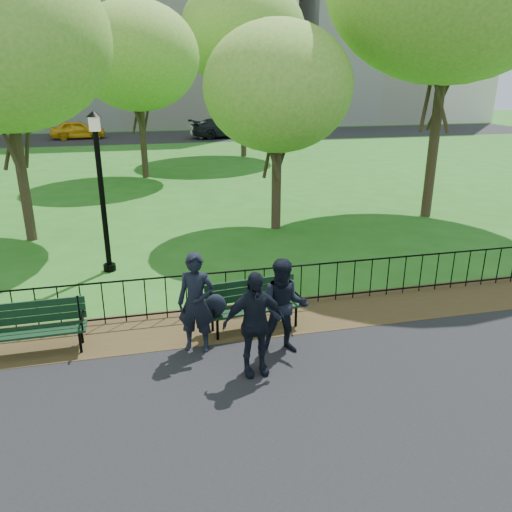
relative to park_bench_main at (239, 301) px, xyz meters
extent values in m
plane|color=#266019|center=(-0.29, -1.12, -0.62)|extent=(120.00, 120.00, 0.00)
cube|color=#382C17|center=(-0.29, 0.38, -0.61)|extent=(60.00, 1.60, 0.01)
cube|color=black|center=(-0.29, 33.88, -0.61)|extent=(70.00, 9.00, 0.01)
cylinder|color=black|center=(-0.29, 0.88, 0.26)|extent=(24.00, 0.04, 0.04)
cylinder|color=black|center=(-0.29, 0.88, -0.50)|extent=(24.00, 0.04, 0.04)
cylinder|color=black|center=(-0.29, 0.88, -0.17)|extent=(0.02, 0.02, 0.90)
cube|color=silver|center=(25.71, 46.88, 11.38)|extent=(20.00, 15.00, 24.00)
cube|color=black|center=(0.30, 0.00, -0.17)|extent=(1.84, 0.67, 0.04)
cube|color=black|center=(0.27, 0.26, 0.17)|extent=(1.79, 0.23, 0.45)
cylinder|color=black|center=(-0.46, -0.26, -0.40)|extent=(0.05, 0.05, 0.45)
cylinder|color=black|center=(1.09, -0.09, -0.40)|extent=(0.05, 0.05, 0.45)
cylinder|color=black|center=(-0.50, 0.10, -0.40)|extent=(0.05, 0.05, 0.45)
cylinder|color=black|center=(1.05, 0.27, -0.40)|extent=(0.05, 0.05, 0.45)
cylinder|color=black|center=(-0.55, -0.09, 0.01)|extent=(0.10, 0.56, 0.04)
cylinder|color=black|center=(1.14, 0.09, 0.01)|extent=(0.10, 0.56, 0.04)
ellipsoid|color=black|center=(-0.47, -0.18, 0.06)|extent=(0.41, 0.31, 0.42)
cube|color=black|center=(-3.61, 0.01, -0.19)|extent=(1.74, 0.49, 0.04)
cube|color=black|center=(-3.61, 0.26, 0.15)|extent=(1.73, 0.07, 0.43)
cylinder|color=black|center=(-2.85, -0.15, -0.40)|extent=(0.05, 0.05, 0.43)
cylinder|color=black|center=(-2.86, 0.19, -0.40)|extent=(0.05, 0.05, 0.43)
cylinder|color=black|center=(-2.79, 0.02, -0.01)|extent=(0.05, 0.54, 0.04)
cylinder|color=black|center=(-2.51, 3.85, -0.53)|extent=(0.30, 0.30, 0.17)
cylinder|color=black|center=(-2.51, 3.85, 1.11)|extent=(0.13, 0.13, 3.46)
cube|color=beige|center=(-2.51, 3.85, 2.95)|extent=(0.24, 0.24, 0.32)
cone|color=black|center=(-2.51, 3.85, 3.16)|extent=(0.35, 0.35, 0.13)
cylinder|color=#2D2116|center=(-4.86, 7.03, 1.07)|extent=(0.29, 0.29, 3.38)
ellipsoid|color=#549A2E|center=(-4.86, 7.03, 4.89)|extent=(5.69, 5.69, 4.84)
cylinder|color=#2D2116|center=(2.53, 6.51, 0.69)|extent=(0.30, 0.30, 2.62)
ellipsoid|color=#549A2E|center=(2.53, 6.51, 3.66)|extent=(4.42, 4.42, 3.76)
cylinder|color=#2D2116|center=(8.03, 6.75, 1.72)|extent=(0.34, 0.34, 4.69)
cylinder|color=#2D2116|center=(-1.26, 16.30, 1.05)|extent=(0.31, 0.31, 3.34)
ellipsoid|color=#549A2E|center=(-1.26, 16.30, 4.83)|extent=(5.62, 5.62, 4.78)
cylinder|color=#2D2116|center=(4.80, 21.94, 1.50)|extent=(0.33, 0.33, 4.24)
ellipsoid|color=#549A2E|center=(4.80, 21.94, 6.29)|extent=(7.14, 7.14, 6.07)
imported|color=black|center=(-0.85, -0.49, 0.29)|extent=(0.76, 0.63, 1.79)
imported|color=black|center=(0.60, -0.91, 0.25)|extent=(0.91, 0.61, 1.71)
imported|color=black|center=(-0.05, -1.44, 0.27)|extent=(1.05, 0.47, 1.75)
imported|color=gold|center=(-5.93, 33.83, 0.09)|extent=(4.30, 2.16, 1.40)
imported|color=#9A9DA1|center=(4.78, 31.97, 0.09)|extent=(4.39, 2.00, 1.40)
imported|color=black|center=(5.27, 31.96, 0.15)|extent=(5.57, 3.29, 1.51)
camera|label=1|loc=(-1.66, -8.30, 3.93)|focal=35.00mm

